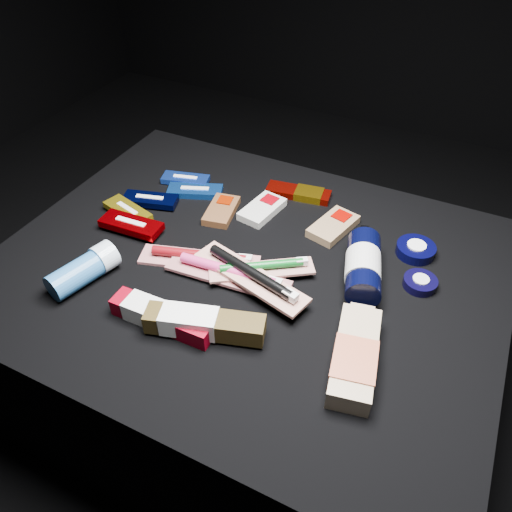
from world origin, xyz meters
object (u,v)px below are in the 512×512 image
at_px(lotion_bottle, 363,266).
at_px(toothpaste_carton_red, 158,316).
at_px(deodorant_stick, 84,270).
at_px(bodywash_bottle, 355,358).

bearing_deg(lotion_bottle, toothpaste_carton_red, -153.31).
distance_m(deodorant_stick, toothpaste_carton_red, 0.19).
xyz_separation_m(lotion_bottle, deodorant_stick, (-0.47, -0.24, -0.01)).
relative_size(bodywash_bottle, deodorant_stick, 1.42).
relative_size(bodywash_bottle, toothpaste_carton_red, 1.06).
relative_size(deodorant_stick, toothpaste_carton_red, 0.75).
bearing_deg(deodorant_stick, bodywash_bottle, 18.67).
relative_size(lotion_bottle, toothpaste_carton_red, 1.09).
bearing_deg(toothpaste_carton_red, deodorant_stick, 170.62).
xyz_separation_m(lotion_bottle, bodywash_bottle, (0.05, -0.20, -0.01)).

